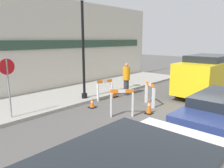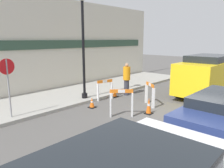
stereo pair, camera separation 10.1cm
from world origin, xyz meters
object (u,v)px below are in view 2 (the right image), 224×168
streetlamp_post (83,32)px  person_worker (127,78)px  stop_sign (8,79)px  work_van (208,73)px

streetlamp_post → person_worker: size_ratio=2.87×
streetlamp_post → stop_sign: bearing=-179.1°
stop_sign → person_worker: size_ratio=1.26×
streetlamp_post → stop_sign: 4.18m
streetlamp_post → person_worker: 3.55m
streetlamp_post → stop_sign: size_ratio=2.28×
work_van → stop_sign: bearing=155.6°
stop_sign → work_van: (9.17, -4.15, -0.43)m
stop_sign → person_worker: 6.22m
work_van → streetlamp_post: bearing=142.1°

